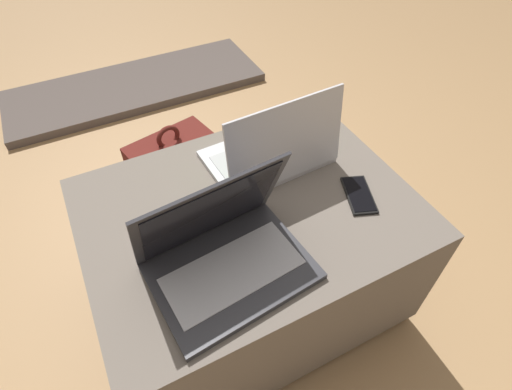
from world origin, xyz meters
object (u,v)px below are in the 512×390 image
at_px(cell_phone, 359,195).
at_px(laptop_far, 272,152).
at_px(backpack, 176,183).
at_px(laptop_near, 224,251).

bearing_deg(cell_phone, laptop_far, 145.84).
distance_m(laptop_far, backpack, 0.52).
xyz_separation_m(laptop_near, laptop_far, (0.26, 0.25, -0.00)).
relative_size(laptop_far, backpack, 0.78).
height_order(laptop_far, backpack, laptop_far).
height_order(laptop_near, backpack, laptop_near).
distance_m(laptop_far, cell_phone, 0.27).
bearing_deg(backpack, cell_phone, 110.87).
xyz_separation_m(cell_phone, backpack, (-0.37, 0.55, -0.28)).
bearing_deg(laptop_near, laptop_far, 38.38).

